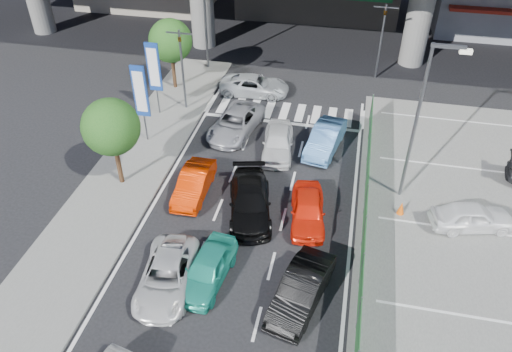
% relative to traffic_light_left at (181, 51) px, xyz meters
% --- Properties ---
extents(ground, '(120.00, 120.00, 0.00)m').
position_rel_traffic_light_left_xyz_m(ground, '(6.20, -12.00, -3.94)').
color(ground, black).
rests_on(ground, ground).
extents(parking_lot, '(12.00, 28.00, 0.06)m').
position_rel_traffic_light_left_xyz_m(parking_lot, '(17.20, -10.00, -3.91)').
color(parking_lot, '#5C5C5A').
rests_on(parking_lot, ground).
extents(sidewalk_left, '(4.00, 30.00, 0.12)m').
position_rel_traffic_light_left_xyz_m(sidewalk_left, '(-0.80, -8.00, -3.88)').
color(sidewalk_left, '#5C5C5A').
rests_on(sidewalk_left, ground).
extents(fence_run, '(0.16, 22.00, 1.80)m').
position_rel_traffic_light_left_xyz_m(fence_run, '(11.50, -11.00, -3.04)').
color(fence_run, '#205E29').
rests_on(fence_run, ground).
extents(traffic_light_left, '(1.60, 1.24, 5.20)m').
position_rel_traffic_light_left_xyz_m(traffic_light_left, '(0.00, 0.00, 0.00)').
color(traffic_light_left, '#595B60').
rests_on(traffic_light_left, ground).
extents(traffic_light_right, '(1.60, 1.24, 5.20)m').
position_rel_traffic_light_left_xyz_m(traffic_light_right, '(11.70, 7.00, 0.00)').
color(traffic_light_right, '#595B60').
rests_on(traffic_light_right, ground).
extents(street_lamp_right, '(1.65, 0.22, 8.00)m').
position_rel_traffic_light_left_xyz_m(street_lamp_right, '(13.37, -6.00, 0.83)').
color(street_lamp_right, '#595B60').
rests_on(street_lamp_right, ground).
extents(street_lamp_left, '(1.65, 0.22, 8.00)m').
position_rel_traffic_light_left_xyz_m(street_lamp_left, '(-0.13, 6.00, 0.83)').
color(street_lamp_left, '#595B60').
rests_on(street_lamp_left, ground).
extents(signboard_near, '(0.80, 0.14, 4.70)m').
position_rel_traffic_light_left_xyz_m(signboard_near, '(-1.00, -4.01, -0.87)').
color(signboard_near, '#595B60').
rests_on(signboard_near, ground).
extents(signboard_far, '(0.80, 0.14, 4.70)m').
position_rel_traffic_light_left_xyz_m(signboard_far, '(-1.40, -1.01, -0.87)').
color(signboard_far, '#595B60').
rests_on(signboard_far, ground).
extents(tree_near, '(2.80, 2.80, 4.80)m').
position_rel_traffic_light_left_xyz_m(tree_near, '(-0.80, -8.00, -0.55)').
color(tree_near, '#382314').
rests_on(tree_near, ground).
extents(tree_far, '(2.80, 2.80, 4.80)m').
position_rel_traffic_light_left_xyz_m(tree_far, '(-1.60, 2.50, -0.55)').
color(tree_far, '#382314').
rests_on(tree_far, ground).
extents(sedan_white_mid_left, '(2.53, 4.60, 1.22)m').
position_rel_traffic_light_left_xyz_m(sedan_white_mid_left, '(3.86, -13.95, -3.33)').
color(sedan_white_mid_left, silver).
rests_on(sedan_white_mid_left, ground).
extents(taxi_teal_mid, '(1.98, 3.97, 1.30)m').
position_rel_traffic_light_left_xyz_m(taxi_teal_mid, '(5.38, -13.27, -3.29)').
color(taxi_teal_mid, teal).
rests_on(taxi_teal_mid, ground).
extents(hatch_black_mid_right, '(2.42, 4.42, 1.38)m').
position_rel_traffic_light_left_xyz_m(hatch_black_mid_right, '(9.26, -13.58, -3.25)').
color(hatch_black_mid_right, black).
rests_on(hatch_black_mid_right, ground).
extents(taxi_orange_left, '(1.39, 3.86, 1.27)m').
position_rel_traffic_light_left_xyz_m(taxi_orange_left, '(3.12, -8.03, -3.30)').
color(taxi_orange_left, red).
rests_on(taxi_orange_left, ground).
extents(sedan_black_mid, '(3.01, 5.08, 1.38)m').
position_rel_traffic_light_left_xyz_m(sedan_black_mid, '(6.15, -8.84, -3.25)').
color(sedan_black_mid, black).
rests_on(sedan_black_mid, ground).
extents(taxi_orange_right, '(2.06, 4.03, 1.31)m').
position_rel_traffic_light_left_xyz_m(taxi_orange_right, '(8.90, -8.82, -3.28)').
color(taxi_orange_right, '#F7240B').
rests_on(taxi_orange_right, ground).
extents(wagon_silver_front_left, '(2.95, 5.05, 1.32)m').
position_rel_traffic_light_left_xyz_m(wagon_silver_front_left, '(3.78, -2.05, -3.28)').
color(wagon_silver_front_left, '#97989E').
rests_on(wagon_silver_front_left, ground).
extents(sedan_white_front_mid, '(2.07, 4.21, 1.38)m').
position_rel_traffic_light_left_xyz_m(sedan_white_front_mid, '(6.56, -3.57, -3.25)').
color(sedan_white_front_mid, silver).
rests_on(sedan_white_front_mid, ground).
extents(kei_truck_front_right, '(2.19, 4.38, 1.38)m').
position_rel_traffic_light_left_xyz_m(kei_truck_front_right, '(9.10, -2.71, -3.25)').
color(kei_truck_front_right, '#4F85C6').
rests_on(kei_truck_front_right, ground).
extents(crossing_wagon_silver, '(4.62, 2.24, 1.27)m').
position_rel_traffic_light_left_xyz_m(crossing_wagon_silver, '(3.86, 2.85, -3.30)').
color(crossing_wagon_silver, silver).
rests_on(crossing_wagon_silver, ground).
extents(parked_sedan_white, '(3.98, 2.31, 1.27)m').
position_rel_traffic_light_left_xyz_m(parked_sedan_white, '(16.31, -7.76, -3.24)').
color(parked_sedan_white, white).
rests_on(parked_sedan_white, parking_lot).
extents(traffic_cone, '(0.44, 0.44, 0.68)m').
position_rel_traffic_light_left_xyz_m(traffic_cone, '(13.20, -7.47, -3.54)').
color(traffic_cone, '#E3560C').
rests_on(traffic_cone, parking_lot).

